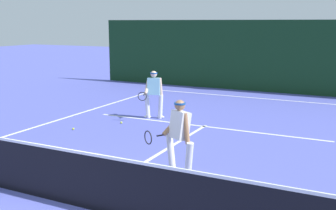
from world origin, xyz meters
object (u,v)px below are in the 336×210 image
Objects in this scene: player_far at (154,92)px; tennis_ball at (121,122)px; tennis_ball_extra at (73,129)px; player_near at (179,135)px.

tennis_ball is at bearing 43.88° from player_far.
tennis_ball_extra is (-1.44, -2.44, -0.85)m from player_far.
player_far is 24.31× the size of tennis_ball_extra.
player_far is 2.95m from tennis_ball_extra.
player_near is 24.81× the size of tennis_ball_extra.
tennis_ball_extra is (-0.87, -1.31, 0.00)m from tennis_ball.
player_near reaches higher than tennis_ball_extra.
tennis_ball is (-0.58, -1.12, -0.85)m from player_far.
player_far is at bearing -25.40° from player_near.
player_near is at bearing -24.18° from tennis_ball_extra.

